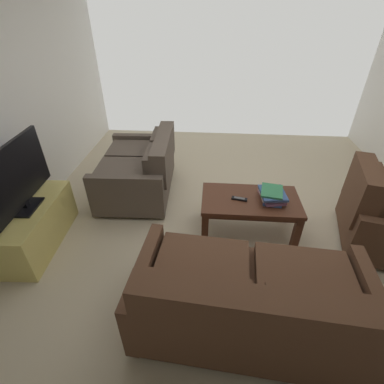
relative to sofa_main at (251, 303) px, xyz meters
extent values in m
cube|color=beige|center=(0.07, -1.28, -0.36)|extent=(4.87, 5.55, 0.01)
cylinder|color=black|center=(-0.71, -0.38, -0.33)|extent=(0.05, 0.05, 0.06)
cylinder|color=black|center=(0.64, -0.48, -0.33)|extent=(0.05, 0.05, 0.06)
cylinder|color=black|center=(0.70, 0.24, -0.33)|extent=(0.05, 0.05, 0.06)
cube|color=brown|center=(-0.01, -0.07, -0.11)|extent=(1.58, 0.97, 0.37)
cube|color=brown|center=(-0.38, -0.06, 0.12)|extent=(0.76, 0.80, 0.10)
cube|color=brown|center=(0.37, -0.12, 0.12)|extent=(0.76, 0.80, 0.10)
cube|color=brown|center=(0.02, 0.30, 0.25)|extent=(1.52, 0.30, 0.46)
cube|color=brown|center=(-0.36, 0.22, 0.25)|extent=(0.69, 0.17, 0.32)
cube|color=brown|center=(0.39, 0.16, 0.25)|extent=(0.69, 0.17, 0.32)
cube|color=brown|center=(-0.81, 0.00, -0.04)|extent=(0.17, 0.85, 0.53)
cube|color=brown|center=(0.80, -0.13, -0.04)|extent=(0.17, 0.85, 0.53)
cylinder|color=black|center=(1.69, -2.33, -0.33)|extent=(0.05, 0.05, 0.06)
cylinder|color=black|center=(1.66, -1.42, -0.33)|extent=(0.05, 0.05, 0.06)
cylinder|color=black|center=(0.95, -2.36, -0.33)|extent=(0.05, 0.05, 0.06)
cylinder|color=black|center=(0.91, -1.45, -0.33)|extent=(0.05, 0.05, 0.06)
cube|color=brown|center=(1.30, -1.89, -0.11)|extent=(0.91, 1.10, 0.38)
cube|color=brown|center=(1.33, -2.15, 0.13)|extent=(0.78, 0.53, 0.10)
cube|color=brown|center=(1.31, -1.62, 0.13)|extent=(0.78, 0.53, 0.10)
cube|color=brown|center=(0.93, -1.90, 0.24)|extent=(0.22, 1.07, 0.43)
cube|color=brown|center=(1.05, -2.16, 0.24)|extent=(0.14, 0.49, 0.29)
cube|color=brown|center=(1.03, -1.63, 0.24)|extent=(0.14, 0.49, 0.29)
cube|color=brown|center=(1.33, -2.47, -0.04)|extent=(0.87, 0.13, 0.54)
cube|color=brown|center=(1.28, -1.30, -0.04)|extent=(0.87, 0.13, 0.54)
cube|color=#4C2819|center=(-0.10, -1.17, 0.08)|extent=(1.02, 0.56, 0.04)
cube|color=#4C2819|center=(-0.10, -1.17, 0.04)|extent=(0.94, 0.51, 0.05)
cube|color=#4C2819|center=(-0.57, -1.40, -0.15)|extent=(0.07, 0.07, 0.42)
cube|color=#4C2819|center=(0.36, -1.40, -0.15)|extent=(0.07, 0.07, 0.42)
cube|color=#4C2819|center=(-0.57, -0.93, -0.15)|extent=(0.07, 0.07, 0.42)
cube|color=#4C2819|center=(0.36, -0.93, -0.15)|extent=(0.07, 0.07, 0.42)
cube|color=#D8C666|center=(2.12, -0.82, -0.12)|extent=(0.48, 1.06, 0.47)
cube|color=black|center=(2.24, -0.81, -0.12)|extent=(0.07, 0.89, 0.28)
cube|color=black|center=(2.15, -0.89, -0.12)|extent=(0.21, 0.25, 0.06)
cube|color=black|center=(2.12, -0.82, 0.13)|extent=(0.22, 0.33, 0.02)
cube|color=black|center=(2.12, -0.82, 0.17)|extent=(0.04, 0.06, 0.06)
cube|color=black|center=(2.12, -0.82, 0.48)|extent=(0.09, 1.03, 0.59)
cube|color=navy|center=(2.14, -0.82, 0.48)|extent=(0.06, 1.00, 0.56)
cylinder|color=black|center=(-1.12, -0.91, -0.33)|extent=(0.06, 0.06, 0.06)
cylinder|color=black|center=(-1.24, -1.42, -0.33)|extent=(0.06, 0.06, 0.06)
cube|color=brown|center=(-1.18, -1.17, 0.27)|extent=(0.34, 0.71, 0.51)
cube|color=brown|center=(-1.29, -1.14, 0.27)|extent=(0.27, 0.63, 0.37)
cube|color=brown|center=(-1.62, -1.47, -0.05)|extent=(0.83, 0.30, 0.52)
cube|color=#385693|center=(-0.32, -1.16, 0.11)|extent=(0.22, 0.28, 0.02)
cube|color=#996699|center=(-0.32, -1.16, 0.14)|extent=(0.26, 0.32, 0.03)
cube|color=silver|center=(-0.31, -1.16, 0.17)|extent=(0.25, 0.25, 0.03)
cube|color=#385693|center=(-0.31, -1.15, 0.19)|extent=(0.27, 0.31, 0.03)
cube|color=#337F51|center=(-0.30, -1.16, 0.22)|extent=(0.26, 0.29, 0.02)
cube|color=black|center=(0.02, -1.14, 0.11)|extent=(0.17, 0.08, 0.02)
cube|color=#59595B|center=(0.02, -1.14, 0.12)|extent=(0.11, 0.05, 0.00)
camera|label=1|loc=(0.33, 1.24, 1.80)|focal=26.07mm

